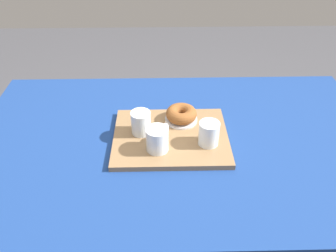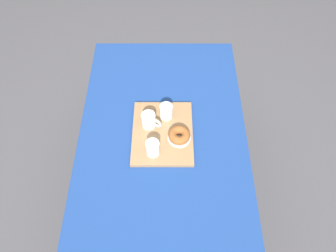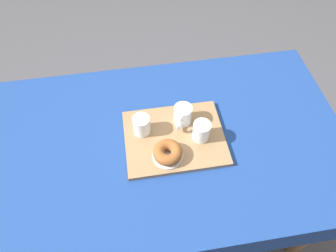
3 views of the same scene
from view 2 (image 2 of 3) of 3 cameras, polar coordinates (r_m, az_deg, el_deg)
The scene contains 8 objects.
ground_plane at distance 2.35m, azimuth -0.70°, elevation -11.95°, with size 6.00×6.00×0.00m, color #47474C.
dining_table at distance 1.78m, azimuth -0.91°, elevation -3.71°, with size 1.43×0.86×0.74m.
serving_tray at distance 1.70m, azimuth -0.90°, elevation -1.17°, with size 0.39×0.31×0.02m, color olive.
tea_mug_left at distance 1.69m, azimuth -3.31°, elevation 0.98°, with size 0.08×0.10×0.08m.
water_glass_near at distance 1.72m, azimuth -0.32°, elevation 2.50°, with size 0.07×0.07×0.08m.
water_glass_far at distance 1.60m, azimuth -2.65°, elevation -3.85°, with size 0.07×0.07×0.08m.
donut_plate_left at distance 1.67m, azimuth 1.92°, elevation -2.06°, with size 0.12×0.12×0.01m, color silver.
sugar_donut_left at distance 1.65m, azimuth 1.95°, elevation -1.59°, with size 0.11×0.11×0.04m, color brown.
Camera 2 is at (0.92, 0.03, 2.16)m, focal length 35.37 mm.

